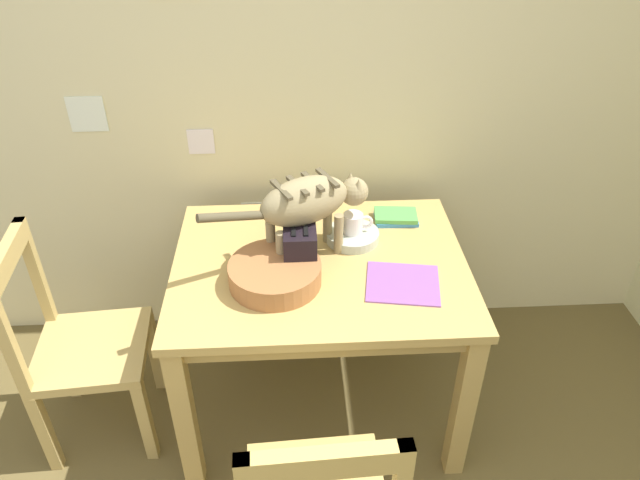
{
  "coord_description": "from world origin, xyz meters",
  "views": [
    {
      "loc": [
        0.04,
        -0.33,
        2.1
      ],
      "look_at": [
        0.14,
        1.47,
        0.86
      ],
      "focal_mm": 33.25,
      "sensor_mm": 36.0,
      "label": 1
    }
  ],
  "objects_px": {
    "cat": "(309,202)",
    "saucer_bowl": "(352,236)",
    "wooden_chair_far": "(80,347)",
    "coffee_mug": "(354,223)",
    "book_stack": "(396,217)",
    "dining_table": "(320,282)",
    "toaster": "(300,245)",
    "wicker_basket": "(275,273)",
    "magazine": "(403,283)"
  },
  "relations": [
    {
      "from": "cat",
      "to": "saucer_bowl",
      "type": "bearing_deg",
      "value": 90.0
    },
    {
      "from": "saucer_bowl",
      "to": "wooden_chair_far",
      "type": "relative_size",
      "value": 0.23
    },
    {
      "from": "coffee_mug",
      "to": "book_stack",
      "type": "xyz_separation_m",
      "value": [
        0.19,
        0.13,
        -0.06
      ]
    },
    {
      "from": "dining_table",
      "to": "book_stack",
      "type": "distance_m",
      "value": 0.45
    },
    {
      "from": "dining_table",
      "to": "coffee_mug",
      "type": "relative_size",
      "value": 9.38
    },
    {
      "from": "cat",
      "to": "toaster",
      "type": "bearing_deg",
      "value": -55.97
    },
    {
      "from": "dining_table",
      "to": "wicker_basket",
      "type": "distance_m",
      "value": 0.25
    },
    {
      "from": "cat",
      "to": "book_stack",
      "type": "relative_size",
      "value": 3.34
    },
    {
      "from": "cat",
      "to": "magazine",
      "type": "xyz_separation_m",
      "value": [
        0.33,
        -0.21,
        -0.23
      ]
    },
    {
      "from": "coffee_mug",
      "to": "wooden_chair_far",
      "type": "height_order",
      "value": "wooden_chair_far"
    },
    {
      "from": "cat",
      "to": "wooden_chair_far",
      "type": "bearing_deg",
      "value": -105.81
    },
    {
      "from": "coffee_mug",
      "to": "dining_table",
      "type": "bearing_deg",
      "value": -135.32
    },
    {
      "from": "dining_table",
      "to": "wooden_chair_far",
      "type": "distance_m",
      "value": 0.97
    },
    {
      "from": "dining_table",
      "to": "saucer_bowl",
      "type": "height_order",
      "value": "saucer_bowl"
    },
    {
      "from": "dining_table",
      "to": "magazine",
      "type": "xyz_separation_m",
      "value": [
        0.29,
        -0.15,
        0.1
      ]
    },
    {
      "from": "dining_table",
      "to": "cat",
      "type": "bearing_deg",
      "value": 123.27
    },
    {
      "from": "saucer_bowl",
      "to": "book_stack",
      "type": "distance_m",
      "value": 0.24
    },
    {
      "from": "toaster",
      "to": "wooden_chair_far",
      "type": "relative_size",
      "value": 0.21
    },
    {
      "from": "toaster",
      "to": "wooden_chair_far",
      "type": "xyz_separation_m",
      "value": [
        -0.86,
        -0.09,
        -0.39
      ]
    },
    {
      "from": "dining_table",
      "to": "coffee_mug",
      "type": "xyz_separation_m",
      "value": [
        0.14,
        0.14,
        0.18
      ]
    },
    {
      "from": "coffee_mug",
      "to": "wooden_chair_far",
      "type": "bearing_deg",
      "value": -167.62
    },
    {
      "from": "dining_table",
      "to": "wooden_chair_far",
      "type": "height_order",
      "value": "wooden_chair_far"
    },
    {
      "from": "wooden_chair_far",
      "to": "saucer_bowl",
      "type": "bearing_deg",
      "value": 98.0
    },
    {
      "from": "wooden_chair_far",
      "to": "magazine",
      "type": "bearing_deg",
      "value": 83.06
    },
    {
      "from": "magazine",
      "to": "wooden_chair_far",
      "type": "height_order",
      "value": "wooden_chair_far"
    },
    {
      "from": "book_stack",
      "to": "dining_table",
      "type": "bearing_deg",
      "value": -140.68
    },
    {
      "from": "magazine",
      "to": "toaster",
      "type": "bearing_deg",
      "value": 168.05
    },
    {
      "from": "magazine",
      "to": "wicker_basket",
      "type": "bearing_deg",
      "value": -174.75
    },
    {
      "from": "dining_table",
      "to": "book_stack",
      "type": "height_order",
      "value": "book_stack"
    },
    {
      "from": "wicker_basket",
      "to": "wooden_chair_far",
      "type": "xyz_separation_m",
      "value": [
        -0.77,
        0.02,
        -0.34
      ]
    },
    {
      "from": "coffee_mug",
      "to": "book_stack",
      "type": "bearing_deg",
      "value": 34.77
    },
    {
      "from": "book_stack",
      "to": "toaster",
      "type": "bearing_deg",
      "value": -145.44
    },
    {
      "from": "saucer_bowl",
      "to": "book_stack",
      "type": "relative_size",
      "value": 1.14
    },
    {
      "from": "saucer_bowl",
      "to": "wicker_basket",
      "type": "xyz_separation_m",
      "value": [
        -0.31,
        -0.26,
        0.02
      ]
    },
    {
      "from": "saucer_bowl",
      "to": "toaster",
      "type": "relative_size",
      "value": 1.06
    },
    {
      "from": "dining_table",
      "to": "wicker_basket",
      "type": "xyz_separation_m",
      "value": [
        -0.17,
        -0.12,
        0.14
      ]
    },
    {
      "from": "magazine",
      "to": "book_stack",
      "type": "height_order",
      "value": "book_stack"
    },
    {
      "from": "magazine",
      "to": "wooden_chair_far",
      "type": "bearing_deg",
      "value": -173.1
    },
    {
      "from": "wicker_basket",
      "to": "saucer_bowl",
      "type": "bearing_deg",
      "value": 40.12
    },
    {
      "from": "dining_table",
      "to": "magazine",
      "type": "height_order",
      "value": "magazine"
    },
    {
      "from": "wooden_chair_far",
      "to": "wicker_basket",
      "type": "bearing_deg",
      "value": 84.05
    },
    {
      "from": "coffee_mug",
      "to": "wicker_basket",
      "type": "bearing_deg",
      "value": -140.23
    },
    {
      "from": "book_stack",
      "to": "wooden_chair_far",
      "type": "bearing_deg",
      "value": -163.76
    },
    {
      "from": "wooden_chair_far",
      "to": "toaster",
      "type": "bearing_deg",
      "value": 91.47
    },
    {
      "from": "coffee_mug",
      "to": "toaster",
      "type": "bearing_deg",
      "value": -145.63
    },
    {
      "from": "magazine",
      "to": "saucer_bowl",
      "type": "bearing_deg",
      "value": 127.22
    },
    {
      "from": "book_stack",
      "to": "coffee_mug",
      "type": "bearing_deg",
      "value": -145.23
    },
    {
      "from": "dining_table",
      "to": "magazine",
      "type": "relative_size",
      "value": 4.29
    },
    {
      "from": "coffee_mug",
      "to": "magazine",
      "type": "distance_m",
      "value": 0.34
    },
    {
      "from": "magazine",
      "to": "wooden_chair_far",
      "type": "xyz_separation_m",
      "value": [
        -1.23,
        0.05,
        -0.3
      ]
    }
  ]
}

